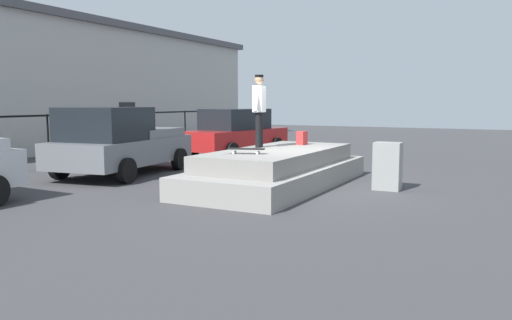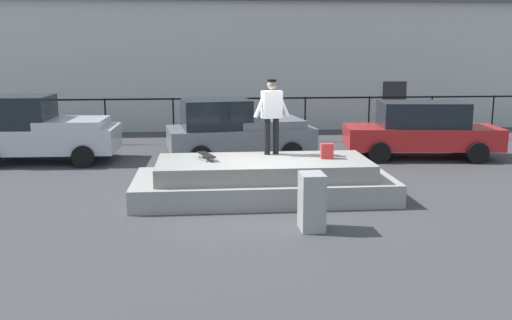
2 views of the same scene
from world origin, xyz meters
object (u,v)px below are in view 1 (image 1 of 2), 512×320
Objects in this scene: skateboard at (246,149)px; backpack at (302,138)px; utility_box at (388,166)px; skateboarder at (259,105)px; car_grey_pickup_mid at (119,142)px; car_red_sedan_far at (236,132)px.

backpack is (2.77, -0.15, 0.08)m from skateboard.
skateboard is 0.76× the size of utility_box.
skateboard is at bearing 126.14° from utility_box.
car_grey_pickup_mid is (-0.65, 3.98, -1.00)m from skateboarder.
backpack is 0.32× the size of utility_box.
utility_box is (-4.74, -6.76, -0.34)m from car_red_sedan_far.
car_grey_pickup_mid is at bearing 78.54° from skateboard.
backpack is 0.07× the size of car_red_sedan_far.
skateboarder is 5.06× the size of backpack.
skateboarder is at bearing -80.68° from car_grey_pickup_mid.
skateboarder reaches higher than skateboard.
car_grey_pickup_mid is at bearing -64.08° from backpack.
skateboard is (-1.56, -0.49, -0.94)m from skateboarder.
skateboard is at bearing -101.46° from car_grey_pickup_mid.
car_red_sedan_far is (5.79, -0.32, -0.04)m from car_grey_pickup_mid.
utility_box is (1.05, -7.08, -0.38)m from car_grey_pickup_mid.
skateboard is at bearing 0.81° from backpack.
car_grey_pickup_mid reaches higher than backpack.
utility_box is at bearing -53.06° from skateboard.
car_grey_pickup_mid is (0.91, 4.47, -0.06)m from skateboard.
utility_box is at bearing -81.53° from car_grey_pickup_mid.
backpack reaches higher than utility_box.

